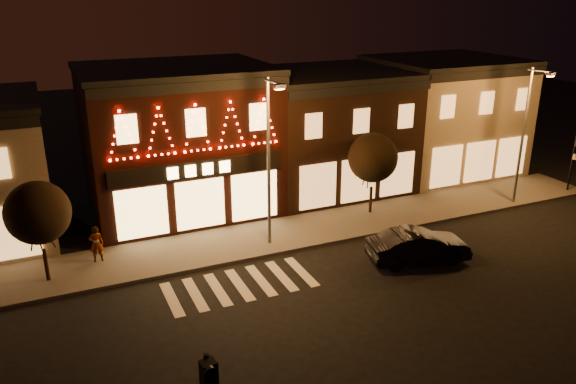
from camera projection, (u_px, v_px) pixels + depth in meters
ground at (275, 333)px, 21.44m from camera, size 120.00×120.00×0.00m
sidewalk_far at (250, 240)px, 29.04m from camera, size 44.00×4.00×0.15m
building_pulp at (179, 140)px, 31.99m from camera, size 10.20×8.34×8.30m
building_right_a at (327, 130)px, 35.78m from camera, size 9.20×8.28×7.50m
building_right_b at (443, 115)px, 39.17m from camera, size 9.20×8.28×7.80m
streetlamp_mid at (270, 151)px, 26.73m from camera, size 0.54×1.90×8.29m
streetlamp_right at (527, 126)px, 32.23m from camera, size 0.67×1.83×7.96m
tree_left at (38, 213)px, 23.90m from camera, size 2.72×2.72×4.55m
tree_right at (373, 158)px, 31.36m from camera, size 2.77×2.77×4.62m
dark_sedan at (418, 246)px, 26.73m from camera, size 5.02×2.59×1.58m
pedestrian at (96, 244)px, 26.39m from camera, size 0.66×0.44×1.78m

